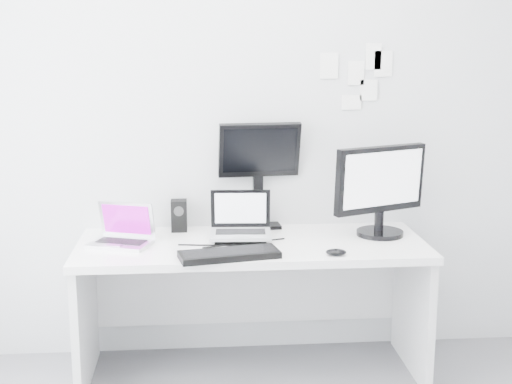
% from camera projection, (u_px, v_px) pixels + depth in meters
% --- Properties ---
extents(back_wall, '(3.60, 0.00, 3.60)m').
position_uv_depth(back_wall, '(247.00, 116.00, 3.93)').
color(back_wall, silver).
rests_on(back_wall, ground).
extents(desk, '(1.80, 0.70, 0.73)m').
position_uv_depth(desk, '(252.00, 309.00, 3.79)').
color(desk, white).
rests_on(desk, ground).
extents(macbook, '(0.36, 0.31, 0.22)m').
position_uv_depth(macbook, '(120.00, 224.00, 3.63)').
color(macbook, '#BCBBC0').
rests_on(macbook, desk).
extents(speaker, '(0.10, 0.10, 0.17)m').
position_uv_depth(speaker, '(179.00, 216.00, 3.93)').
color(speaker, black).
rests_on(speaker, desk).
extents(dell_laptop, '(0.33, 0.26, 0.26)m').
position_uv_depth(dell_laptop, '(240.00, 216.00, 3.72)').
color(dell_laptop, '#ACAEB4').
rests_on(dell_laptop, desk).
extents(rear_monitor, '(0.46, 0.20, 0.61)m').
position_uv_depth(rear_monitor, '(259.00, 174.00, 3.96)').
color(rear_monitor, black).
rests_on(rear_monitor, desk).
extents(samsung_monitor, '(0.60, 0.45, 0.50)m').
position_uv_depth(samsung_monitor, '(381.00, 190.00, 3.80)').
color(samsung_monitor, black).
rests_on(samsung_monitor, desk).
extents(keyboard, '(0.50, 0.26, 0.03)m').
position_uv_depth(keyboard, '(229.00, 255.00, 3.45)').
color(keyboard, black).
rests_on(keyboard, desk).
extents(mouse, '(0.11, 0.08, 0.03)m').
position_uv_depth(mouse, '(336.00, 252.00, 3.49)').
color(mouse, black).
rests_on(mouse, desk).
extents(wall_note_0, '(0.10, 0.00, 0.14)m').
position_uv_depth(wall_note_0, '(329.00, 66.00, 3.91)').
color(wall_note_0, white).
rests_on(wall_note_0, back_wall).
extents(wall_note_1, '(0.09, 0.00, 0.13)m').
position_uv_depth(wall_note_1, '(356.00, 73.00, 3.93)').
color(wall_note_1, white).
rests_on(wall_note_1, back_wall).
extents(wall_note_2, '(0.10, 0.00, 0.14)m').
position_uv_depth(wall_note_2, '(383.00, 64.00, 3.93)').
color(wall_note_2, white).
rests_on(wall_note_2, back_wall).
extents(wall_note_3, '(0.11, 0.00, 0.08)m').
position_uv_depth(wall_note_3, '(352.00, 102.00, 3.96)').
color(wall_note_3, white).
rests_on(wall_note_3, back_wall).
extents(wall_note_4, '(0.10, 0.00, 0.11)m').
position_uv_depth(wall_note_4, '(369.00, 90.00, 3.95)').
color(wall_note_4, white).
rests_on(wall_note_4, back_wall).
extents(wall_note_5, '(0.09, 0.00, 0.14)m').
position_uv_depth(wall_note_5, '(373.00, 56.00, 3.92)').
color(wall_note_5, white).
rests_on(wall_note_5, back_wall).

